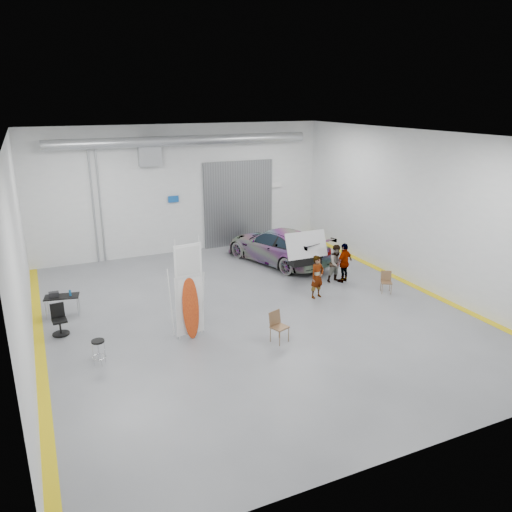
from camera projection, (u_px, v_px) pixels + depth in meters
name	position (u px, v px, depth m)	size (l,w,h in m)	color
ground	(252.00, 312.00, 17.37)	(16.00, 16.00, 0.00)	slate
room_shell	(233.00, 185.00, 18.15)	(14.02, 16.18, 6.01)	silver
sedan_car	(277.00, 246.00, 22.41)	(2.16, 5.31, 1.54)	silver
person_a	(317.00, 277.00, 18.40)	(0.59, 0.39, 1.63)	#7E6245
person_b	(337.00, 263.00, 19.99)	(0.76, 0.58, 1.55)	#435D7C
person_c	(344.00, 263.00, 19.98)	(0.94, 0.39, 1.62)	olive
surfboard_display	(189.00, 299.00, 15.13)	(0.91, 0.30, 3.20)	white
folding_chair_near	(279.00, 333.00, 15.17)	(0.58, 0.61, 0.96)	brown
folding_chair_far	(386.00, 286.00, 19.01)	(0.52, 0.57, 0.82)	brown
shop_stool	(99.00, 352.00, 13.85)	(0.38, 0.38, 0.74)	black
work_table	(60.00, 296.00, 16.88)	(1.20, 0.75, 0.91)	#95989D
office_chair	(59.00, 321.00, 15.62)	(0.53, 0.53, 0.99)	black
trunk_lid	(305.00, 242.00, 20.08)	(1.80, 1.09, 0.04)	silver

